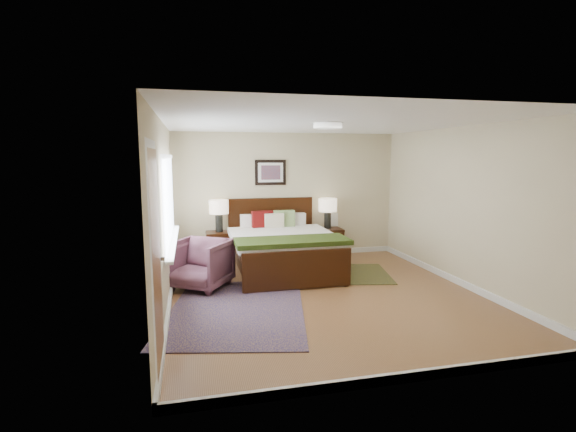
# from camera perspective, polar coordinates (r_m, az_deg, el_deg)

# --- Properties ---
(floor) EXTENTS (5.00, 5.00, 0.00)m
(floor) POSITION_cam_1_polar(r_m,az_deg,el_deg) (6.32, 5.15, -10.65)
(floor) COLOR brown
(floor) RESTS_ON ground
(back_wall) EXTENTS (4.50, 0.04, 2.50)m
(back_wall) POSITION_cam_1_polar(r_m,az_deg,el_deg) (8.43, -0.08, 2.81)
(back_wall) COLOR #C5B88F
(back_wall) RESTS_ON ground
(front_wall) EXTENTS (4.50, 0.04, 2.50)m
(front_wall) POSITION_cam_1_polar(r_m,az_deg,el_deg) (3.78, 17.40, -4.13)
(front_wall) COLOR #C5B88F
(front_wall) RESTS_ON ground
(left_wall) EXTENTS (0.04, 5.00, 2.50)m
(left_wall) POSITION_cam_1_polar(r_m,az_deg,el_deg) (5.74, -16.55, -0.02)
(left_wall) COLOR #C5B88F
(left_wall) RESTS_ON ground
(right_wall) EXTENTS (0.04, 5.00, 2.50)m
(right_wall) POSITION_cam_1_polar(r_m,az_deg,el_deg) (7.07, 22.87, 1.15)
(right_wall) COLOR #C5B88F
(right_wall) RESTS_ON ground
(ceiling) EXTENTS (4.50, 5.00, 0.02)m
(ceiling) POSITION_cam_1_polar(r_m,az_deg,el_deg) (6.00, 5.46, 12.59)
(ceiling) COLOR white
(ceiling) RESTS_ON back_wall
(window) EXTENTS (0.11, 2.72, 1.32)m
(window) POSITION_cam_1_polar(r_m,az_deg,el_deg) (6.41, -15.76, 1.97)
(window) COLOR silver
(window) RESTS_ON left_wall
(door) EXTENTS (0.06, 1.00, 2.18)m
(door) POSITION_cam_1_polar(r_m,az_deg,el_deg) (4.05, -17.56, -5.92)
(door) COLOR silver
(door) RESTS_ON ground
(ceil_fixture) EXTENTS (0.44, 0.44, 0.08)m
(ceil_fixture) POSITION_cam_1_polar(r_m,az_deg,el_deg) (6.00, 5.46, 12.26)
(ceil_fixture) COLOR white
(ceil_fixture) RESTS_ON ceiling
(bed) EXTENTS (1.82, 2.22, 1.19)m
(bed) POSITION_cam_1_polar(r_m,az_deg,el_deg) (7.40, -0.81, -3.42)
(bed) COLOR black
(bed) RESTS_ON ground
(wall_art) EXTENTS (0.62, 0.05, 0.50)m
(wall_art) POSITION_cam_1_polar(r_m,az_deg,el_deg) (8.29, -2.41, 5.97)
(wall_art) COLOR black
(wall_art) RESTS_ON back_wall
(nightstand_left) EXTENTS (0.51, 0.46, 0.60)m
(nightstand_left) POSITION_cam_1_polar(r_m,az_deg,el_deg) (8.09, -9.34, -3.03)
(nightstand_left) COLOR black
(nightstand_left) RESTS_ON ground
(nightstand_right) EXTENTS (0.59, 0.44, 0.58)m
(nightstand_right) POSITION_cam_1_polar(r_m,az_deg,el_deg) (8.54, 5.43, -3.23)
(nightstand_right) COLOR black
(nightstand_right) RESTS_ON ground
(lamp_left) EXTENTS (0.37, 0.37, 0.61)m
(lamp_left) POSITION_cam_1_polar(r_m,az_deg,el_deg) (8.02, -9.44, 0.92)
(lamp_left) COLOR black
(lamp_left) RESTS_ON nightstand_left
(lamp_right) EXTENTS (0.37, 0.37, 0.61)m
(lamp_right) POSITION_cam_1_polar(r_m,az_deg,el_deg) (8.44, 5.46, 1.19)
(lamp_right) COLOR black
(lamp_right) RESTS_ON nightstand_right
(armchair) EXTENTS (1.13, 1.14, 0.76)m
(armchair) POSITION_cam_1_polar(r_m,az_deg,el_deg) (6.63, -11.97, -6.45)
(armchair) COLOR brown
(armchair) RESTS_ON ground
(rug_persian) EXTENTS (2.23, 2.79, 0.01)m
(rug_persian) POSITION_cam_1_polar(r_m,az_deg,el_deg) (5.74, -6.99, -12.59)
(rug_persian) COLOR #0F0D44
(rug_persian) RESTS_ON ground
(rug_navy) EXTENTS (1.11, 1.44, 0.01)m
(rug_navy) POSITION_cam_1_polar(r_m,az_deg,el_deg) (7.46, 10.21, -7.76)
(rug_navy) COLOR black
(rug_navy) RESTS_ON ground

